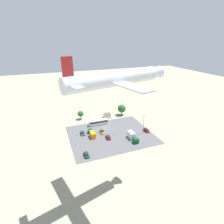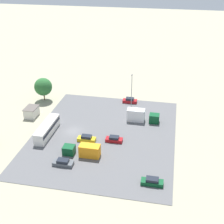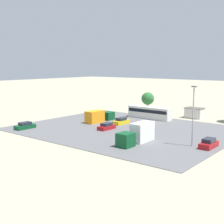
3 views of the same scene
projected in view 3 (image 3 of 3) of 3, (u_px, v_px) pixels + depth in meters
ground_plane at (146, 123)px, 73.52m from camera, size 400.00×400.00×0.00m
parking_lot_surface at (126, 129)px, 67.15m from camera, size 44.13×35.66×0.08m
shed_building at (194, 113)px, 80.58m from camera, size 4.57×3.28×2.74m
bus at (150, 112)px, 79.57m from camera, size 11.63×2.60×3.00m
parked_car_0 at (209, 144)px, 51.90m from camera, size 1.88×4.32×1.58m
parked_car_1 at (25, 126)px, 67.01m from camera, size 1.84×4.50×1.47m
parked_car_2 at (121, 121)px, 72.21m from camera, size 1.78×4.43×1.53m
parked_car_3 at (95, 116)px, 80.54m from camera, size 1.94×4.46×1.41m
parked_car_4 at (107, 127)px, 66.38m from camera, size 1.83×4.15×1.40m
parked_truck_0 at (99, 116)px, 75.04m from camera, size 2.35×8.60×2.85m
parked_truck_1 at (138, 134)px, 55.02m from camera, size 2.36×8.76×3.41m
tree_apron_mid at (148, 99)px, 93.61m from camera, size 3.79×3.79×5.50m
light_pole_lot_centre at (193, 114)px, 52.18m from camera, size 0.90×0.28×10.20m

